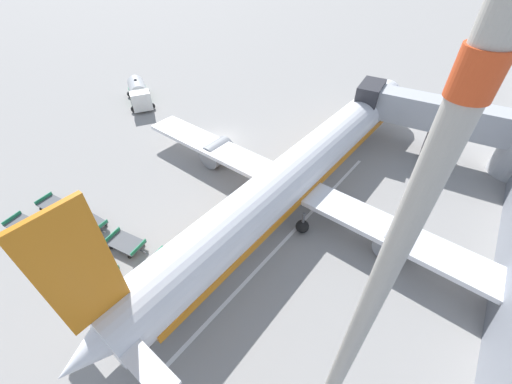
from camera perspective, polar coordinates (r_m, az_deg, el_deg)
The scene contains 14 objects.
ground_plane at distance 40.08m, azimuth -6.35°, elevation 9.59°, with size 500.00×500.00×0.00m, color gray.
jet_bridge at distance 40.76m, azimuth 33.29°, elevation 10.02°, with size 19.67×6.03×6.72m.
airplane at distance 29.49m, azimuth 7.59°, elevation 3.61°, with size 37.48×45.50×12.57m.
fuel_tanker_primary at distance 51.55m, azimuth -20.51°, elevation 16.45°, with size 7.92×6.35×3.15m.
baggage_dolly_row_near_col_a at distance 34.44m, azimuth -36.57°, elevation -4.88°, with size 3.79×2.21×0.92m.
baggage_dolly_row_near_col_b at distance 30.88m, azimuth -32.13°, elevation -8.18°, with size 3.78×2.15×0.92m.
baggage_dolly_row_near_col_c at distance 27.73m, azimuth -26.78°, elevation -12.24°, with size 3.74×1.96×0.92m.
baggage_dolly_row_near_col_d at distance 25.02m, azimuth -19.99°, elevation -17.16°, with size 3.74×1.97×0.92m.
baggage_dolly_row_mid_a_col_a at distance 35.09m, azimuth -32.80°, elevation -2.05°, with size 3.76×2.04×0.92m.
baggage_dolly_row_mid_a_col_b at distance 31.62m, azimuth -28.03°, elevation -4.92°, with size 3.74×1.96×0.92m.
baggage_dolly_row_mid_a_col_c at distance 28.53m, azimuth -22.58°, elevation -8.58°, with size 3.78×2.16×0.92m.
baggage_dolly_row_mid_a_col_d at distance 26.01m, azimuth -15.37°, elevation -12.48°, with size 3.75×2.02×0.92m.
apron_light_mast at distance 7.62m, azimuth 20.51°, elevation -17.56°, with size 2.00×0.70×24.78m.
stand_guidance_stripe at distance 25.23m, azimuth -0.32°, elevation -14.49°, with size 2.64×38.32×0.01m.
Camera 1 is at (23.12, -25.26, 20.84)m, focal length 22.00 mm.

